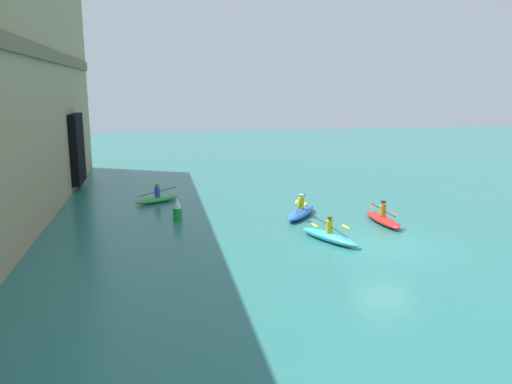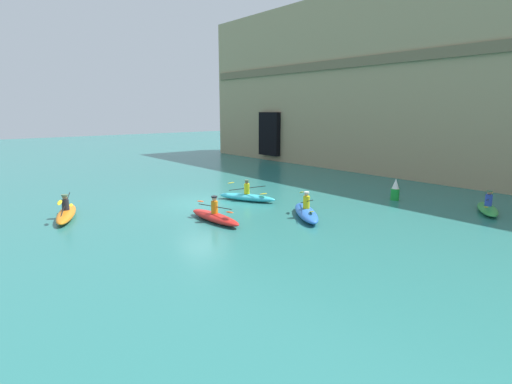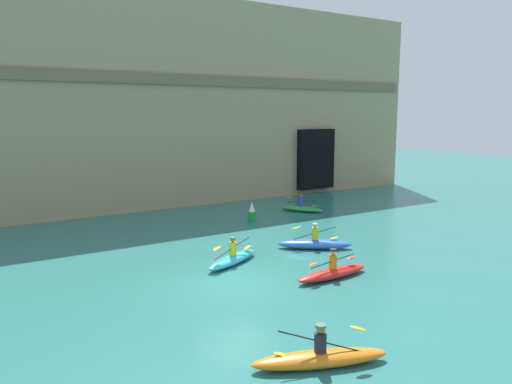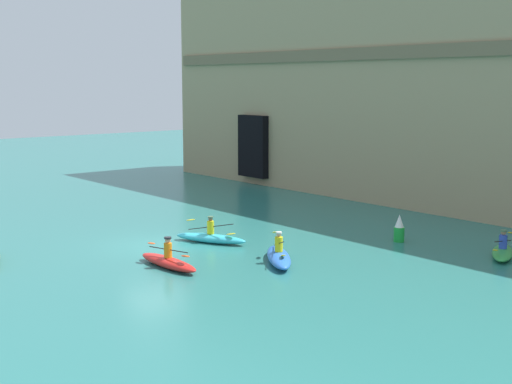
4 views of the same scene
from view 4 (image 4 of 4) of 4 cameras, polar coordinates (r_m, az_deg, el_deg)
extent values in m
plane|color=#28706B|center=(30.04, -8.17, -4.26)|extent=(120.00, 120.00, 0.00)
cube|color=#9E8966|center=(40.71, 16.95, 8.55)|extent=(44.69, 7.88, 13.66)
cube|color=brown|center=(37.49, 13.60, 10.90)|extent=(43.80, 0.24, 0.69)
cube|color=black|center=(47.12, -0.15, 3.68)|extent=(2.59, 0.70, 4.07)
ellipsoid|color=red|center=(26.45, -7.04, -5.61)|extent=(3.34, 0.82, 0.38)
cylinder|color=orange|center=(26.34, -7.06, -4.65)|extent=(0.29, 0.29, 0.54)
sphere|color=tan|center=(26.26, -7.07, -3.85)|extent=(0.21, 0.21, 0.21)
cylinder|color=#232328|center=(26.24, -7.08, -3.66)|extent=(0.27, 0.27, 0.06)
cylinder|color=black|center=(26.34, -7.06, -4.59)|extent=(2.27, 0.23, 0.18)
ellipsoid|color=#D84C19|center=(27.12, -8.37, -4.08)|extent=(0.46, 0.22, 0.08)
ellipsoid|color=#D84C19|center=(25.57, -5.67, -5.12)|extent=(0.46, 0.22, 0.08)
ellipsoid|color=#33B2C6|center=(30.25, -3.65, -3.72)|extent=(3.24, 2.04, 0.39)
cylinder|color=gold|center=(30.15, -3.66, -2.85)|extent=(0.29, 0.29, 0.55)
sphere|color=brown|center=(30.08, -3.66, -2.16)|extent=(0.19, 0.19, 0.19)
cylinder|color=#4C6B4C|center=(30.06, -3.66, -2.02)|extent=(0.24, 0.24, 0.06)
cylinder|color=black|center=(30.14, -3.66, -2.80)|extent=(2.11, 0.86, 0.49)
ellipsoid|color=yellow|center=(29.67, -2.01, -3.37)|extent=(0.48, 0.33, 0.14)
ellipsoid|color=yellow|center=(30.65, -5.25, -2.23)|extent=(0.48, 0.33, 0.14)
ellipsoid|color=green|center=(29.40, 19.12, -4.61)|extent=(2.08, 2.83, 0.34)
cylinder|color=#2D47B7|center=(29.31, 19.16, -3.78)|extent=(0.31, 0.31, 0.53)
sphere|color=#9E704C|center=(29.23, 19.19, -3.09)|extent=(0.19, 0.19, 0.19)
cylinder|color=#4C6B4C|center=(29.22, 19.20, -2.94)|extent=(0.24, 0.24, 0.06)
cylinder|color=black|center=(29.30, 19.16, -3.73)|extent=(0.65, 2.16, 0.40)
ellipsoid|color=yellow|center=(30.21, 19.69, -3.08)|extent=(0.29, 0.47, 0.12)
ellipsoid|color=yellow|center=(28.39, 18.60, -4.43)|extent=(0.29, 0.47, 0.12)
ellipsoid|color=blue|center=(26.93, 1.83, -5.23)|extent=(3.26, 2.62, 0.43)
cylinder|color=gold|center=(26.81, 1.84, -4.20)|extent=(0.30, 0.30, 0.56)
sphere|color=tan|center=(26.73, 1.84, -3.42)|extent=(0.19, 0.19, 0.19)
cylinder|color=silver|center=(26.71, 1.84, -3.27)|extent=(0.23, 0.23, 0.06)
cylinder|color=black|center=(26.80, 1.84, -4.14)|extent=(1.70, 1.03, 0.61)
ellipsoid|color=yellow|center=(27.57, 1.51, -3.24)|extent=(0.47, 0.38, 0.17)
ellipsoid|color=yellow|center=(26.04, 2.18, -5.10)|extent=(0.47, 0.38, 0.17)
cylinder|color=green|center=(31.00, 11.37, -3.35)|extent=(0.45, 0.45, 0.63)
cone|color=white|center=(30.88, 11.40, -2.29)|extent=(0.39, 0.39, 0.54)
camera|label=1|loc=(50.22, -10.42, 8.44)|focal=35.00mm
camera|label=2|loc=(8.90, -8.90, -3.88)|focal=28.00mm
camera|label=3|loc=(33.91, -39.78, 5.88)|focal=35.00mm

